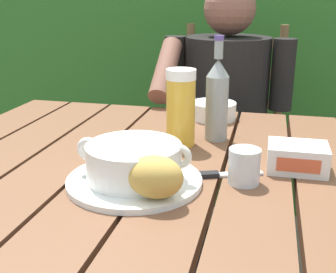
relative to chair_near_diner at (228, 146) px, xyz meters
name	(u,v)px	position (x,y,z in m)	size (l,w,h in m)	color
dining_table	(190,201)	(0.00, -0.91, 0.18)	(1.32, 0.95, 0.76)	brown
chair_near_diner	(228,146)	(0.00, 0.00, 0.00)	(0.44, 0.46, 1.00)	brown
person_eating	(225,112)	(0.00, -0.20, 0.21)	(0.48, 0.47, 1.18)	black
serving_plate	(134,180)	(-0.09, -1.04, 0.28)	(0.27, 0.27, 0.01)	white
soup_bowl	(134,160)	(-0.09, -1.04, 0.32)	(0.24, 0.19, 0.08)	white
bread_roll	(155,177)	(-0.03, -1.12, 0.33)	(0.11, 0.08, 0.08)	gold
beer_glass	(181,108)	(-0.05, -0.79, 0.37)	(0.07, 0.07, 0.19)	gold
beer_bottle	(217,98)	(0.03, -0.73, 0.38)	(0.06, 0.06, 0.27)	gray
water_glass_small	(244,166)	(0.12, -0.99, 0.31)	(0.06, 0.06, 0.07)	silver
butter_tub	(297,157)	(0.22, -0.90, 0.30)	(0.12, 0.10, 0.06)	white
table_knife	(217,175)	(0.06, -0.97, 0.28)	(0.16, 0.08, 0.01)	silver
diner_bowl	(215,111)	(0.00, -0.54, 0.30)	(0.14, 0.14, 0.05)	white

